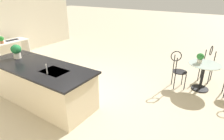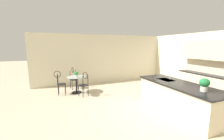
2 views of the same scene
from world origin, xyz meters
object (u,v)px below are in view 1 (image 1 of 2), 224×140
(bistro_table, at_px, (203,74))
(potted_plant_on_desk, at_px, (1,39))
(chair_toward_desk, at_px, (178,68))
(potted_plant_counter_far, at_px, (16,51))
(writing_desk, at_px, (11,47))
(keyboard, at_px, (12,40))
(chair_near_window, at_px, (208,62))
(potted_plant_on_table, at_px, (200,57))

(bistro_table, height_order, potted_plant_on_desk, potted_plant_on_desk)
(chair_toward_desk, bearing_deg, potted_plant_counter_far, 36.09)
(chair_toward_desk, relative_size, potted_plant_counter_far, 3.01)
(writing_desk, xyz_separation_m, potted_plant_counter_far, (-2.50, 1.19, 0.61))
(keyboard, distance_m, potted_plant_counter_far, 2.86)
(chair_near_window, distance_m, keyboard, 6.79)
(potted_plant_on_table, xyz_separation_m, potted_plant_on_desk, (6.19, 1.83, -0.00))
(chair_near_window, height_order, chair_toward_desk, same)
(chair_near_window, bearing_deg, potted_plant_on_table, 77.47)
(potted_plant_on_table, distance_m, potted_plant_counter_far, 4.66)
(bistro_table, xyz_separation_m, chair_near_window, (-0.01, -0.68, 0.13))
(bistro_table, height_order, writing_desk, same)
(bistro_table, height_order, chair_near_window, chair_near_window)
(writing_desk, height_order, keyboard, keyboard)
(writing_desk, xyz_separation_m, keyboard, (0.02, -0.10, 0.25))
(potted_plant_counter_far, bearing_deg, bistro_table, -145.91)
(bistro_table, distance_m, potted_plant_counter_far, 4.81)
(keyboard, relative_size, potted_plant_counter_far, 1.27)
(keyboard, distance_m, potted_plant_on_table, 6.48)
(potted_plant_on_table, xyz_separation_m, potted_plant_counter_far, (3.81, 2.67, 0.23))
(potted_plant_on_desk, bearing_deg, chair_toward_desk, -164.42)
(writing_desk, xyz_separation_m, potted_plant_on_desk, (-0.12, 0.35, 0.38))
(bistro_table, bearing_deg, potted_plant_on_desk, 16.11)
(writing_desk, height_order, potted_plant_on_table, potted_plant_on_table)
(keyboard, relative_size, potted_plant_on_table, 1.70)
(chair_near_window, relative_size, potted_plant_on_table, 4.02)
(potted_plant_counter_far, relative_size, potted_plant_on_desk, 1.36)
(potted_plant_on_desk, bearing_deg, potted_plant_counter_far, 160.49)
(writing_desk, relative_size, potted_plant_counter_far, 3.47)
(bistro_table, relative_size, chair_toward_desk, 0.77)
(chair_toward_desk, height_order, writing_desk, chair_toward_desk)
(bistro_table, distance_m, writing_desk, 6.61)
(chair_near_window, distance_m, potted_plant_on_table, 0.76)
(chair_near_window, relative_size, potted_plant_counter_far, 3.01)
(bistro_table, relative_size, potted_plant_on_table, 3.08)
(potted_plant_on_desk, bearing_deg, chair_near_window, -158.44)
(chair_near_window, bearing_deg, bistro_table, 89.20)
(keyboard, xyz_separation_m, potted_plant_on_desk, (-0.14, 0.45, 0.13))
(chair_near_window, distance_m, writing_desk, 6.80)
(keyboard, relative_size, potted_plant_on_desk, 1.73)
(writing_desk, bearing_deg, chair_toward_desk, -167.96)
(potted_plant_counter_far, bearing_deg, potted_plant_on_table, -144.90)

